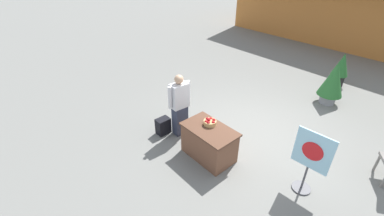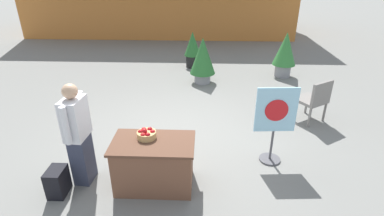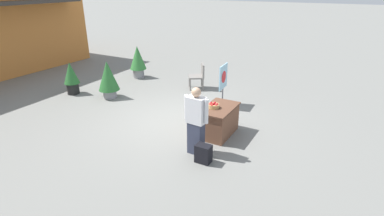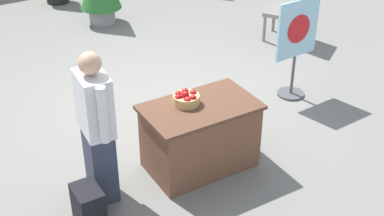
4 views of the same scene
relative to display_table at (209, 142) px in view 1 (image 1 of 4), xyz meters
name	(u,v)px [view 1 (image 1 of 4)]	position (x,y,z in m)	size (l,w,h in m)	color
ground_plane	(253,133)	(0.15, 1.43, -0.38)	(120.00, 120.00, 0.00)	slate
display_table	(209,142)	(0.00, 0.00, 0.00)	(1.20, 0.72, 0.76)	brown
apple_basket	(210,122)	(-0.11, 0.11, 0.44)	(0.28, 0.28, 0.16)	tan
person_visitor	(180,105)	(-1.10, 0.07, 0.43)	(0.29, 0.61, 1.60)	#33384C
backpack	(163,126)	(-1.38, -0.26, -0.17)	(0.24, 0.34, 0.42)	black
poster_board	(310,160)	(1.87, 0.71, 0.38)	(0.67, 0.36, 1.34)	#4C4C51
potted_plant_near_right	(341,68)	(0.33, 5.82, 0.24)	(0.53, 0.53, 1.14)	black
potted_plant_far_right	(333,81)	(0.67, 4.40, 0.33)	(0.71, 0.71, 1.28)	gray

